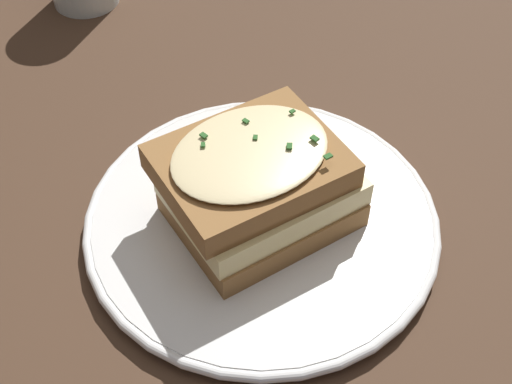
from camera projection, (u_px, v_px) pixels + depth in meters
name	position (u px, v px, depth m)	size (l,w,h in m)	color
ground_plane	(252.00, 210.00, 0.54)	(2.40, 2.40, 0.00)	#473021
dinner_plate	(256.00, 223.00, 0.53)	(0.26, 0.26, 0.01)	white
sandwich	(254.00, 186.00, 0.50)	(0.14, 0.12, 0.07)	olive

